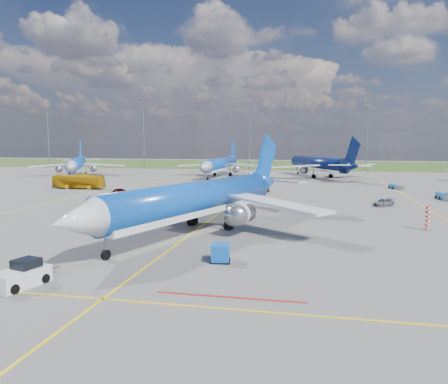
% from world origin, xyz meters
% --- Properties ---
extents(ground, '(400.00, 400.00, 0.00)m').
position_xyz_m(ground, '(0.00, 0.00, 0.00)').
color(ground, '#5B5B58').
rests_on(ground, ground).
extents(grass_strip, '(400.00, 80.00, 0.01)m').
position_xyz_m(grass_strip, '(0.00, 150.00, 0.00)').
color(grass_strip, '#2D4719').
rests_on(grass_strip, ground).
extents(taxiway_lines, '(60.25, 160.00, 0.02)m').
position_xyz_m(taxiway_lines, '(0.17, 27.70, 0.01)').
color(taxiway_lines, yellow).
rests_on(taxiway_lines, ground).
extents(floodlight_masts, '(202.20, 0.50, 22.70)m').
position_xyz_m(floodlight_masts, '(10.00, 110.00, 12.56)').
color(floodlight_masts, slate).
rests_on(floodlight_masts, ground).
extents(warning_post, '(0.50, 0.50, 3.00)m').
position_xyz_m(warning_post, '(26.00, 8.00, 1.50)').
color(warning_post, red).
rests_on(warning_post, ground).
extents(bg_jet_nw, '(43.72, 48.15, 10.25)m').
position_xyz_m(bg_jet_nw, '(-55.26, 71.16, 0.00)').
color(bg_jet_nw, '#0C46AC').
rests_on(bg_jet_nw, ground).
extents(bg_jet_nnw, '(31.34, 40.18, 10.19)m').
position_xyz_m(bg_jet_nnw, '(-13.90, 79.22, 0.00)').
color(bg_jet_nnw, '#0C46AC').
rests_on(bg_jet_nnw, ground).
extents(bg_jet_n, '(47.51, 52.15, 11.08)m').
position_xyz_m(bg_jet_n, '(14.04, 81.81, 0.00)').
color(bg_jet_n, '#071340').
rests_on(bg_jet_n, ground).
extents(main_airliner, '(43.49, 49.57, 10.87)m').
position_xyz_m(main_airliner, '(0.34, 1.81, 0.00)').
color(main_airliner, '#0C46AC').
rests_on(main_airliner, ground).
extents(pushback_tug, '(2.88, 5.53, 1.84)m').
position_xyz_m(pushback_tug, '(-6.82, -18.73, 0.74)').
color(pushback_tug, silver).
rests_on(pushback_tug, ground).
extents(uld_container, '(1.77, 2.07, 1.48)m').
position_xyz_m(uld_container, '(5.54, -9.67, 0.74)').
color(uld_container, blue).
rests_on(uld_container, ground).
extents(apron_bus, '(11.33, 2.84, 3.14)m').
position_xyz_m(apron_bus, '(-36.77, 40.44, 1.57)').
color(apron_bus, '#C18A0B').
rests_on(apron_bus, ground).
extents(service_car_a, '(2.29, 4.14, 1.33)m').
position_xyz_m(service_car_a, '(-23.41, 31.30, 0.67)').
color(service_car_a, '#999999').
rests_on(service_car_a, ground).
extents(service_car_b, '(5.11, 3.47, 1.30)m').
position_xyz_m(service_car_b, '(2.12, 42.42, 0.65)').
color(service_car_b, '#999999').
rests_on(service_car_b, ground).
extents(service_car_c, '(3.99, 3.95, 1.16)m').
position_xyz_m(service_car_c, '(23.98, 27.06, 0.58)').
color(service_car_c, '#999999').
rests_on(service_car_c, ground).
extents(baggage_tug_w, '(1.97, 5.34, 1.17)m').
position_xyz_m(baggage_tug_w, '(35.54, 36.90, 0.55)').
color(baggage_tug_w, '#195999').
rests_on(baggage_tug_w, ground).
extents(baggage_tug_c, '(1.76, 4.74, 1.04)m').
position_xyz_m(baggage_tug_c, '(-16.23, 40.09, 0.49)').
color(baggage_tug_c, '#165787').
rests_on(baggage_tug_c, ground).
extents(baggage_tug_e, '(2.58, 4.46, 0.97)m').
position_xyz_m(baggage_tug_e, '(30.24, 53.57, 0.46)').
color(baggage_tug_e, '#185391').
rests_on(baggage_tug_e, ground).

